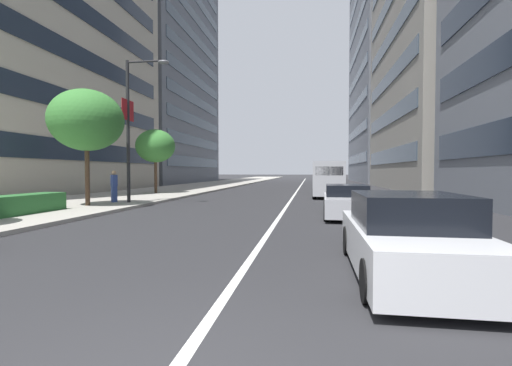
{
  "coord_description": "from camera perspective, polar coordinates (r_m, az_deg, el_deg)",
  "views": [
    {
      "loc": [
        -2.61,
        -1.23,
        1.83
      ],
      "look_at": [
        15.85,
        1.56,
        1.23
      ],
      "focal_mm": 25.37,
      "sensor_mm": 36.0,
      "label": 1
    }
  ],
  "objects": [
    {
      "name": "delivery_van_ahead",
      "position": [
        26.05,
        11.3,
        0.73
      ],
      "size": [
        5.76,
        2.23,
        2.49
      ],
      "rotation": [
        0.0,
        0.0,
        -0.02
      ],
      "color": "#B7B7BC",
      "rests_on": "ground"
    },
    {
      "name": "car_approaching_light",
      "position": [
        15.09,
        14.06,
        -2.86
      ],
      "size": [
        4.7,
        1.93,
        1.29
      ],
      "rotation": [
        0.0,
        0.0,
        -0.03
      ],
      "color": "#B7B7BC",
      "rests_on": "ground"
    },
    {
      "name": "street_lamp_with_banners",
      "position": [
        20.86,
        -18.67,
        10.06
      ],
      "size": [
        1.26,
        2.44,
        7.64
      ],
      "color": "#232326",
      "rests_on": "sidewalk_right_plaza"
    },
    {
      "name": "office_tower_far_right_block",
      "position": [
        64.43,
        -18.28,
        18.56
      ],
      "size": [
        26.99,
        20.02,
        40.89
      ],
      "color": "slate",
      "rests_on": "ground"
    },
    {
      "name": "pedestrian_on_plaza",
      "position": [
        21.2,
        -21.47,
        -0.45
      ],
      "size": [
        0.46,
        0.47,
        1.73
      ],
      "rotation": [
        0.0,
        0.0,
        5.55
      ],
      "color": "#33478C",
      "rests_on": "sidewalk_right_plaza"
    },
    {
      "name": "street_tree_near_plaza_corner",
      "position": [
        19.69,
        -25.16,
        8.93
      ],
      "size": [
        3.51,
        3.51,
        5.67
      ],
      "color": "#473323",
      "rests_on": "sidewalk_right_plaza"
    },
    {
      "name": "car_mid_block_traffic",
      "position": [
        6.9,
        22.69,
        -7.99
      ],
      "size": [
        4.52,
        1.92,
        1.45
      ],
      "rotation": [
        0.0,
        0.0,
        -0.01
      ],
      "color": "silver",
      "rests_on": "ground"
    },
    {
      "name": "clipped_hedge_bed",
      "position": [
        16.81,
        -34.01,
        -2.92
      ],
      "size": [
        4.71,
        1.1,
        0.75
      ],
      "primitive_type": "cube",
      "color": "#28602D",
      "rests_on": "sidewalk_right_plaza"
    },
    {
      "name": "street_tree_by_lamp_post",
      "position": [
        29.23,
        -15.58,
        5.62
      ],
      "size": [
        3.01,
        3.01,
        4.93
      ],
      "color": "#473323",
      "rests_on": "sidewalk_right_plaza"
    },
    {
      "name": "lane_centre_stripe",
      "position": [
        37.68,
        6.7,
        -0.94
      ],
      "size": [
        110.0,
        0.16,
        0.01
      ],
      "primitive_type": "cube",
      "color": "silver",
      "rests_on": "ground"
    },
    {
      "name": "sidewalk_right_plaza",
      "position": [
        35.01,
        -12.56,
        -1.06
      ],
      "size": [
        160.0,
        8.24,
        0.15
      ],
      "primitive_type": "cube",
      "color": "#A39E93",
      "rests_on": "ground"
    },
    {
      "name": "office_tower_mid_left",
      "position": [
        71.72,
        21.9,
        20.48
      ],
      "size": [
        26.9,
        14.74,
        49.79
      ],
      "color": "slate",
      "rests_on": "ground"
    }
  ]
}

